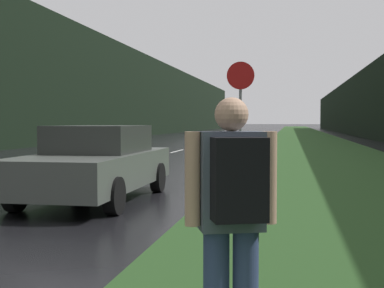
{
  "coord_description": "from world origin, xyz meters",
  "views": [
    {
      "loc": [
        5.54,
        0.73,
        1.48
      ],
      "look_at": [
        2.74,
        15.92,
        0.82
      ],
      "focal_mm": 50.0,
      "sensor_mm": 36.0,
      "label": 1
    }
  ],
  "objects": [
    {
      "name": "treeline_far_side",
      "position": [
        -9.94,
        50.0,
        4.16
      ],
      "size": [
        2.0,
        140.0,
        8.31
      ],
      "primitive_type": "cube",
      "color": "black",
      "rests_on": "ground_plane"
    },
    {
      "name": "car_passing_near",
      "position": [
        1.97,
        10.2,
        0.7
      ],
      "size": [
        1.89,
        4.53,
        1.4
      ],
      "rotation": [
        0.0,
        0.0,
        3.14
      ],
      "color": "#4C514C",
      "rests_on": "ground_plane"
    },
    {
      "name": "treeline_near_side",
      "position": [
        12.94,
        50.0,
        3.12
      ],
      "size": [
        2.0,
        140.0,
        6.23
      ],
      "primitive_type": "cube",
      "color": "black",
      "rests_on": "ground_plane"
    },
    {
      "name": "lane_stripe_f",
      "position": [
        0.0,
        33.69,
        0.0
      ],
      "size": [
        0.12,
        3.0,
        0.01
      ],
      "primitive_type": "cube",
      "color": "silver",
      "rests_on": "ground_plane"
    },
    {
      "name": "lane_stripe_d",
      "position": [
        0.0,
        19.69,
        0.0
      ],
      "size": [
        0.12,
        3.0,
        0.01
      ],
      "primitive_type": "cube",
      "color": "silver",
      "rests_on": "ground_plane"
    },
    {
      "name": "stop_sign",
      "position": [
        4.35,
        13.71,
        1.78
      ],
      "size": [
        0.67,
        0.07,
        2.93
      ],
      "color": "slate",
      "rests_on": "ground_plane"
    },
    {
      "name": "grass_verge",
      "position": [
        6.94,
        40.0,
        0.01
      ],
      "size": [
        6.0,
        240.0,
        0.02
      ],
      "primitive_type": "cube",
      "color": "#26471E",
      "rests_on": "ground_plane"
    },
    {
      "name": "hitchhiker_with_backpack",
      "position": [
        5.21,
        3.88,
        0.93
      ],
      "size": [
        0.54,
        0.49,
        1.62
      ],
      "rotation": [
        0.0,
        0.0,
        0.34
      ],
      "color": "navy",
      "rests_on": "ground_plane"
    },
    {
      "name": "lane_stripe_e",
      "position": [
        0.0,
        26.69,
        0.0
      ],
      "size": [
        0.12,
        3.0,
        0.01
      ],
      "primitive_type": "cube",
      "color": "silver",
      "rests_on": "ground_plane"
    },
    {
      "name": "lane_stripe_c",
      "position": [
        0.0,
        12.69,
        0.0
      ],
      "size": [
        0.12,
        3.0,
        0.01
      ],
      "primitive_type": "cube",
      "color": "silver",
      "rests_on": "ground_plane"
    }
  ]
}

